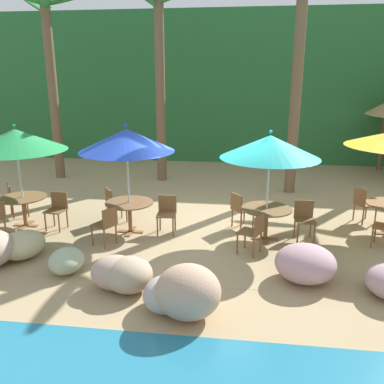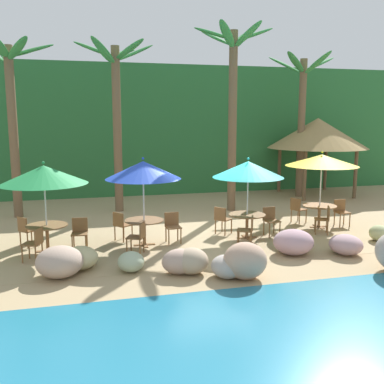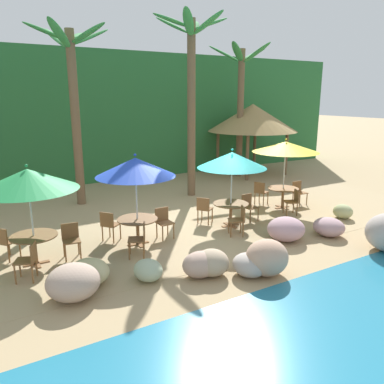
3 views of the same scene
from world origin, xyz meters
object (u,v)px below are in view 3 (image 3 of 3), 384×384
Objects in this scene: dining_table_teal at (231,207)px; umbrella_yellow at (286,147)px; chair_green_seaward at (71,238)px; umbrella_teal at (232,160)px; umbrella_green at (28,179)px; chair_blue_left at (140,238)px; chair_teal_seaward at (249,205)px; palm_tree_fourth at (241,93)px; chair_teal_left at (239,219)px; chair_green_left at (29,258)px; palapa_hut at (253,118)px; dining_table_blue at (137,223)px; chair_blue_seaward at (164,220)px; chair_blue_inland at (109,224)px; chair_green_inland at (5,241)px; umbrella_blue at (135,167)px; dining_table_green at (34,240)px; chair_teal_inland at (204,208)px; palm_tree_second at (74,89)px; chair_yellow_seaward at (299,191)px; palm_tree_third at (191,81)px; dining_table_yellow at (283,191)px; chair_yellow_left at (293,200)px; chair_yellow_inland at (261,191)px.

dining_table_teal is 0.43× the size of umbrella_yellow.
umbrella_teal is at bearing -0.97° from chair_green_seaward.
umbrella_green reaches higher than chair_blue_left.
palm_tree_fourth is at bearing 55.39° from chair_teal_seaward.
chair_blue_left is at bearing 179.47° from chair_teal_left.
umbrella_green reaches higher than chair_green_seaward.
chair_blue_left is 0.36× the size of umbrella_teal.
palapa_hut is (11.88, 7.08, 2.36)m from chair_green_left.
dining_table_blue is 1.26× the size of chair_blue_seaward.
chair_blue_inland is at bearing -147.56° from palm_tree_fourth.
umbrella_blue reaches higher than chair_green_inland.
dining_table_green is 13.41m from palapa_hut.
chair_teal_left is 9.76m from palapa_hut.
dining_table_green is 1.26× the size of chair_teal_seaward.
chair_green_seaward is at bearing -23.02° from chair_green_inland.
palm_tree_second reaches higher than chair_teal_inland.
palm_tree_fourth is (10.95, 6.89, 3.61)m from chair_green_left.
chair_blue_seaward is at bearing -174.35° from chair_yellow_seaward.
umbrella_yellow is (5.91, 0.64, 0.07)m from umbrella_blue.
palm_tree_third reaches higher than chair_teal_seaward.
chair_green_seaward is 1.00× the size of chair_blue_seaward.
chair_teal_left is at bearing -9.33° from dining_table_green.
palm_tree_second reaches higher than dining_table_yellow.
umbrella_blue is 2.29× the size of dining_table_blue.
chair_teal_left is at bearing -154.49° from dining_table_yellow.
umbrella_green is 8.69m from dining_table_yellow.
umbrella_yellow reaches higher than chair_yellow_seaward.
umbrella_green is 2.83× the size of chair_green_left.
chair_blue_seaward is 0.36× the size of umbrella_teal.
dining_table_teal is at bearing -46.81° from chair_teal_inland.
chair_yellow_left is at bearing 13.48° from chair_teal_left.
umbrella_blue is at bearing -166.78° from chair_teal_inland.
chair_blue_left is at bearing -159.14° from chair_yellow_inland.
palm_tree_fourth is (4.08, 2.18, -0.41)m from palm_tree_third.
chair_blue_seaward is at bearing -174.14° from dining_table_yellow.
chair_teal_inland is (5.14, 0.53, -0.10)m from dining_table_green.
umbrella_yellow reaches higher than chair_teal_left.
palm_tree_second is 1.40× the size of palapa_hut.
umbrella_green is 1.49m from dining_table_green.
palapa_hut is (5.91, 6.35, 2.26)m from dining_table_teal.
chair_blue_inland is 3.70m from chair_teal_left.
umbrella_blue is 6.14m from dining_table_yellow.
palm_tree_second reaches higher than dining_table_blue.
chair_blue_inland is (2.04, 0.56, -0.10)m from dining_table_green.
chair_yellow_inland is at bearing 94.38° from chair_yellow_left.
dining_table_green is 5.92m from umbrella_teal.
chair_yellow_inland is at bearing 118.40° from umbrella_yellow.
chair_green_seaward is 1.00× the size of chair_teal_inland.
dining_table_yellow is at bearing -59.84° from palm_tree_third.
dining_table_blue is 1.00× the size of dining_table_yellow.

